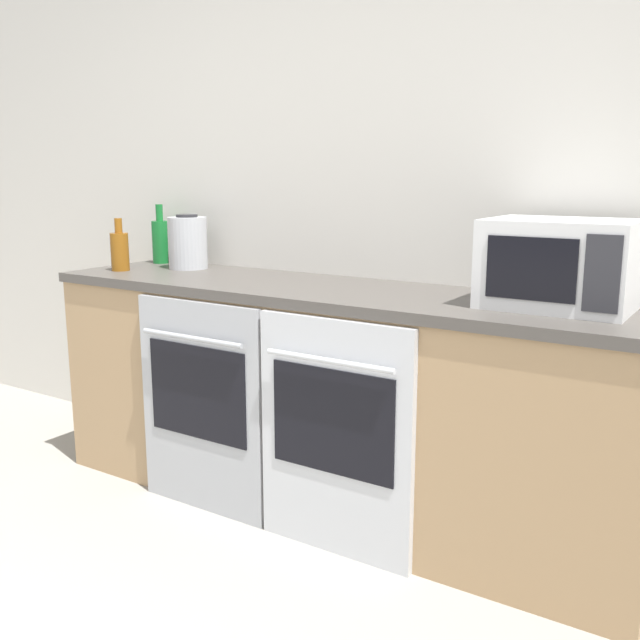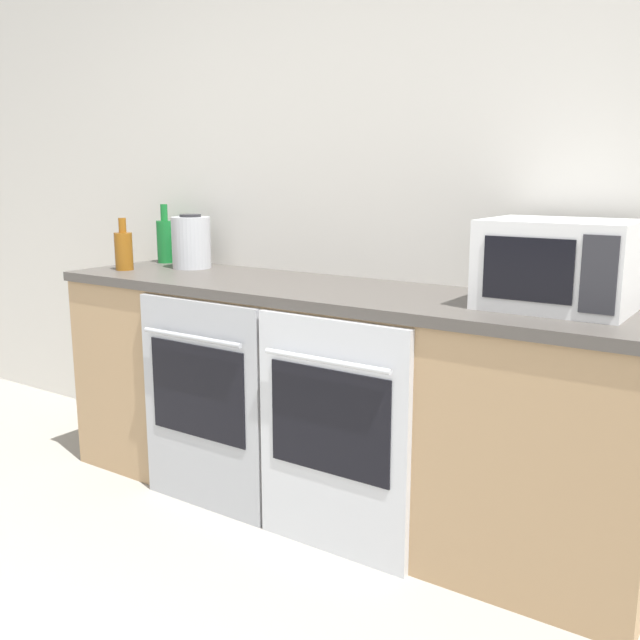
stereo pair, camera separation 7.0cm
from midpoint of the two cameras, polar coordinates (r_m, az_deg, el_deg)
name	(u,v)px [view 2 (the right image)]	position (r m, az deg, el deg)	size (l,w,h in m)	color
wall_back	(375,185)	(3.03, 5.07, 10.70)	(10.00, 0.06, 2.60)	silver
counter_back	(331,399)	(2.89, 1.55, -6.33)	(2.49, 0.62, 0.91)	tan
oven_left	(200,405)	(2.90, -8.88, -6.74)	(0.61, 0.06, 0.86)	#A8AAAF
oven_right	(331,437)	(2.53, 1.68, -9.35)	(0.61, 0.06, 0.86)	silver
microwave	(559,264)	(2.45, 19.33, 4.21)	(0.47, 0.37, 0.29)	silver
bottle_amber	(124,250)	(3.39, -14.86, 5.46)	(0.08, 0.08, 0.24)	#8C5114
bottle_clear	(183,247)	(3.58, -10.39, 5.74)	(0.06, 0.06, 0.20)	silver
bottle_green	(165,240)	(3.63, -11.74, 6.30)	(0.08, 0.08, 0.29)	#19722D
kettle	(191,242)	(3.39, -9.68, 6.15)	(0.18, 0.18, 0.25)	#B7BABF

